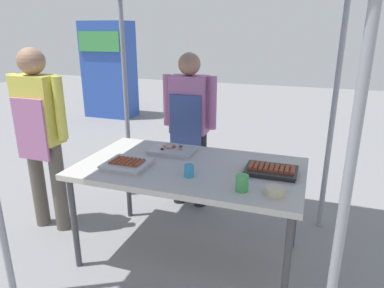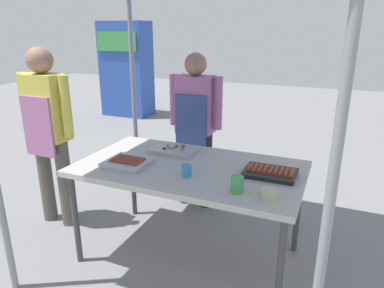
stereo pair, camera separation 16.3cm
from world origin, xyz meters
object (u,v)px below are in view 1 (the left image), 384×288
(tray_grilled_sausages, at_px, (127,164))
(neighbor_stall_left, at_px, (109,70))
(tray_pork_links, at_px, (271,170))
(drink_cup_by_wok, at_px, (242,183))
(drink_cup_near_edge, at_px, (189,171))
(customer_nearby, at_px, (40,128))
(stall_table, at_px, (190,173))
(tray_meat_skewers, at_px, (172,150))
(vendor_woman, at_px, (189,120))
(condiment_bowl, at_px, (275,191))

(tray_grilled_sausages, bearing_deg, neighbor_stall_left, 123.30)
(tray_pork_links, relative_size, drink_cup_by_wok, 3.37)
(drink_cup_near_edge, relative_size, customer_nearby, 0.05)
(stall_table, bearing_deg, drink_cup_by_wok, -32.59)
(stall_table, relative_size, tray_grilled_sausages, 5.25)
(tray_grilled_sausages, height_order, neighbor_stall_left, neighbor_stall_left)
(tray_meat_skewers, xyz_separation_m, drink_cup_near_edge, (0.29, -0.41, 0.02))
(tray_grilled_sausages, bearing_deg, tray_pork_links, 12.45)
(tray_pork_links, distance_m, customer_nearby, 1.88)
(tray_meat_skewers, xyz_separation_m, neighbor_stall_left, (-2.82, 3.63, 0.15))
(tray_grilled_sausages, xyz_separation_m, tray_meat_skewers, (0.18, 0.39, -0.00))
(drink_cup_near_edge, bearing_deg, vendor_woman, 109.62)
(stall_table, relative_size, drink_cup_near_edge, 19.38)
(stall_table, height_order, drink_cup_near_edge, drink_cup_near_edge)
(drink_cup_by_wok, height_order, customer_nearby, customer_nearby)
(drink_cup_near_edge, bearing_deg, stall_table, 108.34)
(vendor_woman, height_order, customer_nearby, customer_nearby)
(tray_meat_skewers, relative_size, vendor_woman, 0.24)
(tray_pork_links, bearing_deg, drink_cup_near_edge, -154.70)
(drink_cup_near_edge, distance_m, neighbor_stall_left, 5.10)
(tray_grilled_sausages, distance_m, drink_cup_near_edge, 0.48)
(tray_pork_links, height_order, drink_cup_by_wok, drink_cup_by_wok)
(vendor_woman, bearing_deg, condiment_bowl, 130.59)
(tray_pork_links, relative_size, vendor_woman, 0.23)
(drink_cup_by_wok, bearing_deg, drink_cup_near_edge, 165.42)
(tray_meat_skewers, distance_m, condiment_bowl, 1.00)
(drink_cup_by_wok, bearing_deg, tray_meat_skewers, 142.44)
(drink_cup_near_edge, bearing_deg, customer_nearby, 172.36)
(drink_cup_near_edge, distance_m, vendor_woman, 1.06)
(tray_pork_links, bearing_deg, vendor_woman, 138.84)
(tray_meat_skewers, distance_m, drink_cup_by_wok, 0.84)
(vendor_woman, height_order, neighbor_stall_left, neighbor_stall_left)
(tray_grilled_sausages, height_order, drink_cup_near_edge, drink_cup_near_edge)
(customer_nearby, bearing_deg, stall_table, -0.12)
(stall_table, distance_m, tray_meat_skewers, 0.34)
(tray_meat_skewers, height_order, vendor_woman, vendor_woman)
(condiment_bowl, bearing_deg, tray_pork_links, 101.12)
(stall_table, xyz_separation_m, neighbor_stall_left, (-3.05, 3.86, 0.22))
(drink_cup_by_wok, xyz_separation_m, customer_nearby, (-1.74, 0.28, 0.11))
(tray_pork_links, relative_size, condiment_bowl, 2.98)
(tray_pork_links, bearing_deg, stall_table, -173.99)
(condiment_bowl, relative_size, drink_cup_by_wok, 1.13)
(tray_grilled_sausages, distance_m, tray_meat_skewers, 0.43)
(stall_table, xyz_separation_m, drink_cup_near_edge, (0.06, -0.18, 0.09))
(tray_grilled_sausages, bearing_deg, vendor_woman, 82.79)
(drink_cup_by_wok, distance_m, vendor_woman, 1.31)
(tray_meat_skewers, relative_size, customer_nearby, 0.23)
(drink_cup_by_wok, height_order, vendor_woman, vendor_woman)
(drink_cup_by_wok, bearing_deg, neighbor_stall_left, 130.14)
(stall_table, bearing_deg, condiment_bowl, -22.97)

